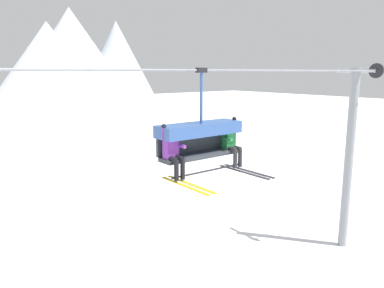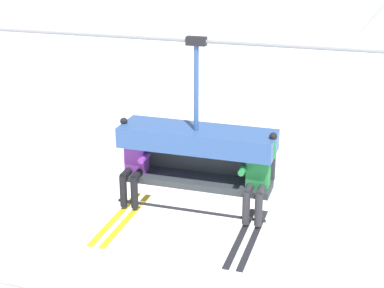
{
  "view_description": "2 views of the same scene",
  "coord_description": "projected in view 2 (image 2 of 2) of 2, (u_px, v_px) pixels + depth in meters",
  "views": [
    {
      "loc": [
        -5.92,
        -7.82,
        7.38
      ],
      "look_at": [
        -0.29,
        -0.66,
        5.61
      ],
      "focal_mm": 35.0,
      "sensor_mm": 36.0,
      "label": 1
    },
    {
      "loc": [
        2.21,
        -8.43,
        8.9
      ],
      "look_at": [
        -0.19,
        -0.72,
        5.88
      ],
      "focal_mm": 55.0,
      "sensor_mm": 36.0,
      "label": 2
    }
  ],
  "objects": [
    {
      "name": "chairlift_chair",
      "position": [
        198.0,
        147.0,
        8.6
      ],
      "size": [
        2.29,
        0.74,
        2.49
      ],
      "color": "#33383D"
    },
    {
      "name": "lift_cable",
      "position": [
        280.0,
        46.0,
        7.67
      ],
      "size": [
        16.94,
        0.05,
        0.05
      ],
      "color": "gray"
    },
    {
      "name": "skier_purple",
      "position": [
        133.0,
        163.0,
        8.77
      ],
      "size": [
        0.48,
        1.7,
        1.34
      ],
      "color": "purple"
    },
    {
      "name": "skier_green",
      "position": [
        257.0,
        178.0,
        8.25
      ],
      "size": [
        0.48,
        1.7,
        1.34
      ],
      "color": "#23843D"
    }
  ]
}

